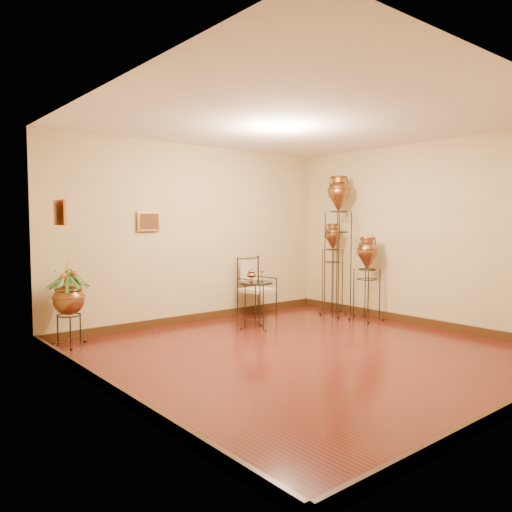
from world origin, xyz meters
TOP-DOWN VIEW (x-y plane):
  - ground at (0.00, 0.00)m, footprint 5.00×5.00m
  - room_shell at (-0.01, 0.01)m, footprint 5.02×5.02m
  - amphora_tall at (2.11, 1.38)m, footprint 0.52×0.52m
  - amphora_mid at (2.15, 1.53)m, footprint 0.46×0.46m
  - amphora_short at (2.15, 0.80)m, footprint 0.52×0.52m
  - planter_urn at (-2.15, 2.15)m, footprint 0.74×0.74m
  - armchair at (0.97, 2.15)m, footprint 0.59×0.55m
  - side_table at (0.35, 1.42)m, footprint 0.51×0.51m

SIDE VIEW (x-z plane):
  - ground at x=0.00m, z-range 0.00..0.00m
  - side_table at x=0.35m, z-range -0.08..0.82m
  - armchair at x=0.97m, z-range 0.00..0.99m
  - planter_urn at x=-2.15m, z-range 0.07..1.23m
  - amphora_short at x=2.15m, z-range 0.00..1.38m
  - amphora_mid at x=2.15m, z-range 0.01..1.59m
  - amphora_tall at x=2.11m, z-range 0.03..2.41m
  - room_shell at x=-0.01m, z-range 0.33..3.14m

